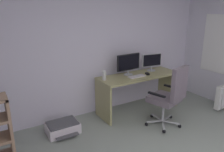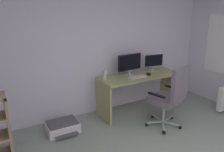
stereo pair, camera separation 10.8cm
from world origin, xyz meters
The scene contains 9 objects.
wall_back centered at (0.00, 2.76, 1.27)m, with size 5.10×0.10×2.53m, color silver.
desk centered at (0.82, 2.31, 0.56)m, with size 1.66×0.59×0.75m.
monitor_main centered at (0.64, 2.43, 0.98)m, with size 0.53×0.18×0.41m.
monitor_secondary centered at (1.23, 2.43, 0.95)m, with size 0.44×0.18×0.35m.
keyboard centered at (0.70, 2.23, 0.76)m, with size 0.34×0.13×0.02m, color silver.
computer_mouse centered at (0.97, 2.24, 0.76)m, with size 0.06×0.10×0.03m, color black.
desktop_speaker centered at (0.08, 2.38, 0.83)m, with size 0.07×0.07×0.17m, color silver.
office_chair centered at (0.86, 1.51, 0.60)m, with size 0.63×0.67×1.10m.
printer centered at (-0.79, 2.26, 0.09)m, with size 0.52×0.46×0.19m.
Camera 2 is at (-1.68, -0.98, 1.97)m, focal length 35.25 mm.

